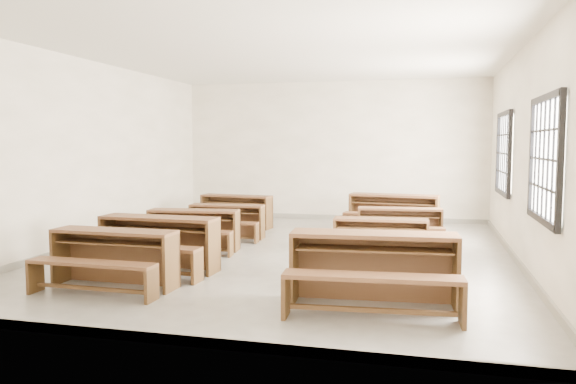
% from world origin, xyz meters
% --- Properties ---
extents(room, '(8.50, 8.50, 3.20)m').
position_xyz_m(room, '(0.09, 0.00, 2.14)').
color(room, gray).
rests_on(room, ground).
extents(desk_set_0, '(1.61, 0.86, 0.71)m').
position_xyz_m(desk_set_0, '(-1.58, -2.60, 0.42)').
color(desk_set_0, brown).
rests_on(desk_set_0, ground).
extents(desk_set_1, '(1.72, 0.93, 0.76)m').
position_xyz_m(desk_set_1, '(-1.47, -1.64, 0.44)').
color(desk_set_1, brown).
rests_on(desk_set_1, ground).
extents(desk_set_2, '(1.58, 0.95, 0.68)m').
position_xyz_m(desk_set_2, '(-1.60, -0.11, 0.39)').
color(desk_set_2, brown).
rests_on(desk_set_2, ground).
extents(desk_set_3, '(1.43, 0.79, 0.63)m').
position_xyz_m(desk_set_3, '(-1.48, 1.15, 0.37)').
color(desk_set_3, brown).
rests_on(desk_set_3, ground).
extents(desk_set_4, '(1.60, 0.95, 0.69)m').
position_xyz_m(desk_set_4, '(-1.75, 2.43, 0.40)').
color(desk_set_4, brown).
rests_on(desk_set_4, ground).
extents(desk_set_5, '(1.86, 1.07, 0.81)m').
position_xyz_m(desk_set_5, '(1.62, -2.65, 0.47)').
color(desk_set_5, brown).
rests_on(desk_set_5, ground).
extents(desk_set_6, '(1.45, 0.78, 0.64)m').
position_xyz_m(desk_set_6, '(1.60, -1.64, 0.38)').
color(desk_set_6, brown).
rests_on(desk_set_6, ground).
extents(desk_set_7, '(1.45, 0.80, 0.64)m').
position_xyz_m(desk_set_7, '(1.49, -0.18, 0.37)').
color(desk_set_7, brown).
rests_on(desk_set_7, ground).
extents(desk_set_8, '(1.50, 0.87, 0.65)m').
position_xyz_m(desk_set_8, '(1.71, 1.21, 0.38)').
color(desk_set_8, brown).
rests_on(desk_set_8, ground).
extents(desk_set_9, '(1.81, 1.08, 0.78)m').
position_xyz_m(desk_set_9, '(1.53, 2.42, 0.45)').
color(desk_set_9, brown).
rests_on(desk_set_9, ground).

